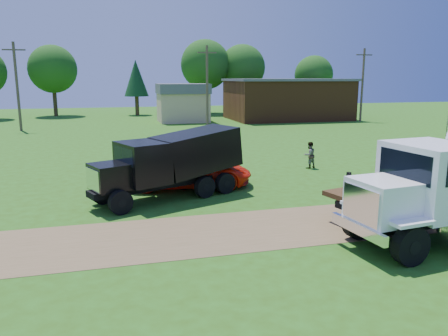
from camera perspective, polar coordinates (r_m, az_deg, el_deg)
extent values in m
plane|color=#2D5512|center=(16.28, 4.43, -7.90)|extent=(140.00, 140.00, 0.00)
cube|color=brown|center=(16.28, 4.43, -7.88)|extent=(120.00, 4.20, 0.01)
cylinder|color=black|center=(14.17, 23.16, -9.32)|extent=(1.24, 0.52, 1.20)
cylinder|color=black|center=(14.17, 23.16, -9.32)|extent=(0.46, 0.45, 0.42)
cylinder|color=black|center=(15.80, 17.22, -6.74)|extent=(1.24, 0.52, 1.20)
cylinder|color=black|center=(15.80, 17.22, -6.74)|extent=(0.46, 0.45, 0.42)
cube|color=white|center=(14.68, 20.48, -3.91)|extent=(2.17, 2.07, 1.31)
cube|color=white|center=(14.07, 17.46, -4.60)|extent=(0.28, 1.64, 1.09)
cube|color=white|center=(14.26, 17.10, -7.58)|extent=(0.45, 2.51, 0.33)
cube|color=white|center=(15.75, 25.37, -1.22)|extent=(2.58, 2.87, 2.29)
cube|color=black|center=(14.87, 22.55, 0.23)|extent=(0.31, 2.18, 0.93)
cube|color=black|center=(16.57, 22.22, 1.37)|extent=(1.63, 0.23, 0.82)
cube|color=white|center=(13.94, 23.39, -6.59)|extent=(1.36, 0.64, 0.11)
cube|color=white|center=(15.59, 17.38, -4.26)|extent=(1.36, 0.64, 0.11)
cylinder|color=white|center=(17.01, 26.90, 0.46)|extent=(0.17, 0.17, 5.02)
cube|color=black|center=(20.16, -7.46, -1.95)|extent=(7.05, 3.65, 0.27)
cylinder|color=black|center=(18.20, -13.35, -4.41)|extent=(1.04, 0.68, 1.00)
cylinder|color=black|center=(18.20, -13.35, -4.41)|extent=(0.45, 0.44, 0.35)
cylinder|color=black|center=(19.90, -15.63, -3.15)|extent=(1.04, 0.68, 1.00)
cylinder|color=black|center=(19.90, -15.63, -3.15)|extent=(0.45, 0.44, 0.35)
cylinder|color=black|center=(20.19, -2.51, -2.50)|extent=(1.04, 0.68, 1.00)
cylinder|color=black|center=(20.19, -2.51, -2.50)|extent=(0.45, 0.44, 0.35)
cylinder|color=black|center=(21.73, -5.41, -1.51)|extent=(1.04, 0.68, 1.00)
cylinder|color=black|center=(21.73, -5.41, -1.51)|extent=(0.45, 0.44, 0.35)
cylinder|color=black|center=(20.87, 0.14, -2.02)|extent=(1.04, 0.68, 1.00)
cylinder|color=black|center=(20.87, 0.14, -2.02)|extent=(0.45, 0.44, 0.35)
cylinder|color=black|center=(22.37, -2.85, -1.09)|extent=(1.04, 0.68, 1.00)
cylinder|color=black|center=(22.37, -2.85, -1.09)|extent=(0.45, 0.44, 0.35)
cube|color=black|center=(18.86, -14.43, -1.05)|extent=(2.10, 2.05, 1.09)
cube|color=white|center=(18.58, -16.73, -1.52)|extent=(0.59, 1.28, 0.91)
cube|color=black|center=(19.38, -10.56, 0.69)|extent=(2.52, 2.71, 1.81)
cube|color=black|center=(18.93, -13.00, 1.58)|extent=(0.74, 1.69, 0.73)
cube|color=black|center=(20.74, -3.66, 2.23)|extent=(4.51, 3.55, 2.20)
imported|color=red|center=(22.25, -4.37, -0.24)|extent=(6.53, 3.83, 1.71)
cube|color=#342110|center=(19.50, 24.41, -2.27)|extent=(8.70, 4.42, 0.19)
cube|color=black|center=(19.56, 24.34, -3.02)|extent=(8.35, 3.01, 0.26)
cylinder|color=black|center=(17.00, 21.84, -6.03)|extent=(1.09, 0.55, 1.04)
cylinder|color=black|center=(18.39, 16.60, -4.35)|extent=(1.09, 0.55, 1.04)
cylinder|color=black|center=(22.32, 26.11, -2.27)|extent=(1.09, 0.55, 1.04)
cube|color=black|center=(16.37, 15.91, -2.31)|extent=(0.15, 0.15, 1.04)
imported|color=#999999|center=(16.54, 19.73, -4.68)|extent=(0.86, 0.80, 1.97)
imported|color=#999999|center=(27.17, 11.10, 1.67)|extent=(0.93, 0.81, 1.62)
cube|color=brown|center=(59.24, 8.24, 8.77)|extent=(15.00, 10.00, 5.00)
cube|color=#57575C|center=(59.16, 8.32, 11.33)|extent=(15.40, 10.40, 0.30)
cube|color=tan|center=(55.34, -5.38, 7.91)|extent=(6.00, 5.00, 3.60)
cube|color=#57575C|center=(55.23, -5.43, 10.29)|extent=(6.20, 5.40, 1.20)
cylinder|color=#4E3F2C|center=(50.26, -25.40, 9.54)|extent=(0.28, 0.28, 9.00)
cube|color=#4E3F2C|center=(50.32, -25.78, 13.74)|extent=(2.20, 0.14, 0.14)
cylinder|color=#4E3F2C|center=(50.70, -2.21, 10.65)|extent=(0.28, 0.28, 9.00)
cube|color=#4E3F2C|center=(50.76, -2.25, 14.83)|extent=(2.20, 0.14, 0.14)
cylinder|color=#4E3F2C|center=(58.44, 17.62, 10.27)|extent=(0.28, 0.28, 9.00)
cube|color=#4E3F2C|center=(58.50, 17.85, 13.89)|extent=(2.20, 0.14, 0.14)
cylinder|color=#382A17|center=(67.89, -21.18, 7.86)|extent=(0.56, 0.56, 3.57)
sphere|color=#114712|center=(67.80, -21.49, 11.94)|extent=(6.73, 6.73, 6.73)
cylinder|color=#382A17|center=(66.07, -11.29, 8.01)|extent=(0.56, 0.56, 2.81)
cone|color=#0F3316|center=(65.94, -11.43, 11.45)|extent=(3.53, 3.53, 5.21)
cylinder|color=#382A17|center=(67.95, -2.42, 8.81)|extent=(0.56, 0.56, 3.97)
sphere|color=#114712|center=(67.88, -2.46, 13.35)|extent=(7.48, 7.48, 7.48)
cylinder|color=#382A17|center=(69.38, 2.36, 8.78)|extent=(0.56, 0.56, 3.75)
sphere|color=#114712|center=(69.30, 2.40, 12.98)|extent=(7.06, 7.06, 7.06)
cylinder|color=#382A17|center=(70.66, 11.49, 8.37)|extent=(0.56, 0.56, 3.15)
sphere|color=#114712|center=(70.55, 11.64, 11.83)|extent=(5.93, 5.93, 5.93)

